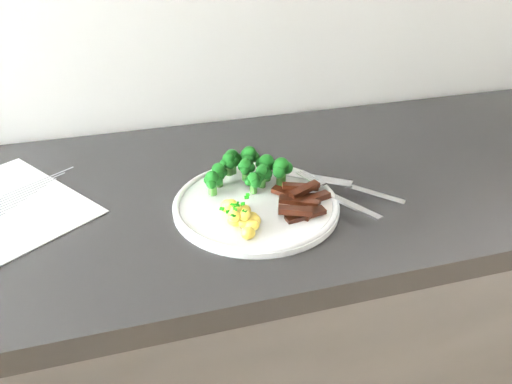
% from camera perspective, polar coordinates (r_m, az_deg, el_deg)
% --- Properties ---
extents(counter, '(2.35, 0.59, 0.88)m').
position_cam_1_polar(counter, '(1.16, -6.48, -19.38)').
color(counter, black).
rests_on(counter, ground).
extents(recipe_paper, '(0.34, 0.36, 0.00)m').
position_cam_1_polar(recipe_paper, '(0.92, -26.96, -1.49)').
color(recipe_paper, silver).
rests_on(recipe_paper, counter).
extents(plate, '(0.27, 0.27, 0.02)m').
position_cam_1_polar(plate, '(0.82, -0.00, -1.33)').
color(plate, white).
rests_on(plate, counter).
extents(broccoli, '(0.16, 0.11, 0.06)m').
position_cam_1_polar(broccoli, '(0.86, -0.91, 2.82)').
color(broccoli, '#2E6520').
rests_on(broccoli, plate).
extents(potatoes, '(0.06, 0.10, 0.04)m').
position_cam_1_polar(potatoes, '(0.76, -1.82, -2.79)').
color(potatoes, '#EFC348').
rests_on(potatoes, plate).
extents(beef_strips, '(0.11, 0.11, 0.03)m').
position_cam_1_polar(beef_strips, '(0.81, 5.29, -0.97)').
color(beef_strips, black).
rests_on(beef_strips, plate).
extents(fork, '(0.08, 0.18, 0.02)m').
position_cam_1_polar(fork, '(0.83, 9.46, -0.56)').
color(fork, silver).
rests_on(fork, plate).
extents(knife, '(0.17, 0.15, 0.02)m').
position_cam_1_polar(knife, '(0.87, 11.66, 0.12)').
color(knife, silver).
rests_on(knife, plate).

